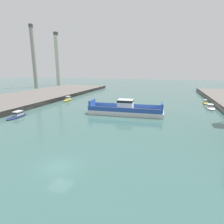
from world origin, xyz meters
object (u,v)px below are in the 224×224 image
object	(u,v)px
chain_ferry	(125,110)
moored_boat_far_right	(68,99)
moored_boat_near_right	(205,102)
smokestack_distant_b	(34,55)
smokestack_distant_a	(57,58)
moored_boat_mid_right	(17,115)
moored_boat_mid_left	(210,107)

from	to	relation	value
chain_ferry	moored_boat_far_right	xyz separation A→B (m)	(-25.10, 13.61, -0.54)
moored_boat_near_right	smokestack_distant_b	world-z (taller)	smokestack_distant_b
chain_ferry	moored_boat_near_right	size ratio (longest dim) A/B	3.85
smokestack_distant_b	chain_ferry	bearing A→B (deg)	-36.45
smokestack_distant_a	moored_boat_near_right	bearing A→B (deg)	-28.95
moored_boat_near_right	smokestack_distant_b	size ratio (longest dim) A/B	0.13
chain_ferry	smokestack_distant_a	size ratio (longest dim) A/B	0.54
moored_boat_mid_right	smokestack_distant_a	size ratio (longest dim) A/B	0.19
moored_boat_near_right	moored_boat_mid_left	bearing A→B (deg)	-89.29
smokestack_distant_a	smokestack_distant_b	bearing A→B (deg)	-103.25
moored_boat_mid_left	moored_boat_mid_right	bearing A→B (deg)	-151.58
moored_boat_mid_right	smokestack_distant_a	distance (m)	94.77
moored_boat_mid_left	smokestack_distant_b	world-z (taller)	smokestack_distant_b
moored_boat_mid_left	moored_boat_far_right	size ratio (longest dim) A/B	1.20
moored_boat_near_right	moored_boat_mid_right	world-z (taller)	moored_boat_mid_right
moored_boat_near_right	moored_boat_mid_left	world-z (taller)	moored_boat_near_right
smokestack_distant_b	smokestack_distant_a	bearing A→B (deg)	76.75
chain_ferry	moored_boat_near_right	xyz separation A→B (m)	(22.46, 22.15, -0.65)
moored_boat_mid_left	smokestack_distant_b	xyz separation A→B (m)	(-94.05, 38.27, 19.49)
smokestack_distant_a	smokestack_distant_b	world-z (taller)	smokestack_distant_b
moored_boat_mid_left	smokestack_distant_b	bearing A→B (deg)	157.86
moored_boat_far_right	smokestack_distant_a	distance (m)	74.00
chain_ferry	moored_boat_mid_right	bearing A→B (deg)	-155.97
moored_boat_mid_right	chain_ferry	bearing A→B (deg)	24.03
moored_boat_far_right	smokestack_distant_b	distance (m)	63.74
chain_ferry	moored_boat_mid_left	xyz separation A→B (m)	(22.56, 14.54, -0.69)
moored_boat_far_right	smokestack_distant_a	size ratio (longest dim) A/B	0.16
chain_ferry	moored_boat_mid_right	distance (m)	26.78
moored_boat_mid_right	moored_boat_near_right	bearing A→B (deg)	35.16
moored_boat_far_right	smokestack_distant_a	world-z (taller)	smokestack_distant_a
moored_boat_far_right	smokestack_distant_b	bearing A→B (deg)	139.80
moored_boat_far_right	moored_boat_mid_left	bearing A→B (deg)	1.11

